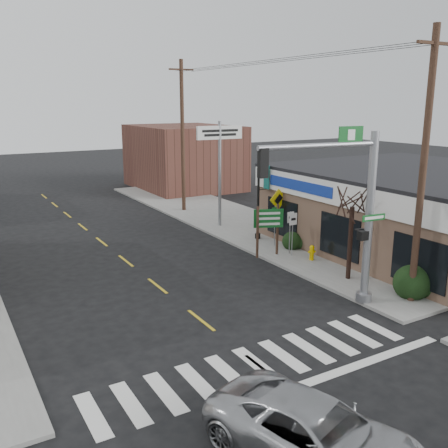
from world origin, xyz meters
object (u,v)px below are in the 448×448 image
fire_hydrant (312,252)px  utility_pole_near (423,167)px  guide_sign (268,223)px  dance_center_sign (220,147)px  bare_tree (353,194)px  traffic_signal_pole (355,202)px  lamp_post (259,186)px  suv (316,435)px  utility_pole_far (182,135)px

fire_hydrant → utility_pole_near: utility_pole_near is taller
guide_sign → dance_center_sign: (1.15, 6.81, 3.18)m
bare_tree → traffic_signal_pole: bearing=-133.7°
traffic_signal_pole → bare_tree: 3.05m
traffic_signal_pole → bare_tree: traffic_signal_pole is taller
dance_center_sign → bare_tree: size_ratio=1.34×
dance_center_sign → lamp_post: bearing=-83.5°
traffic_signal_pole → lamp_post: 10.00m
lamp_post → dance_center_sign: 4.24m
dance_center_sign → utility_pole_near: 14.35m
traffic_signal_pole → utility_pole_near: 2.88m
dance_center_sign → bare_tree: (0.05, -11.24, -1.09)m
bare_tree → utility_pole_near: utility_pole_near is taller
suv → utility_pole_near: utility_pole_near is taller
dance_center_sign → guide_sign: bearing=-98.5°
utility_pole_near → utility_pole_far: utility_pole_far is taller
traffic_signal_pole → utility_pole_far: bearing=89.3°
traffic_signal_pole → fire_hydrant: size_ratio=8.96×
traffic_signal_pole → suv: bearing=-132.8°
guide_sign → lamp_post: (1.51, 3.02, 1.32)m
suv → guide_sign: 14.67m
utility_pole_near → utility_pole_far: 19.60m
traffic_signal_pole → bare_tree: (2.10, 2.20, -0.22)m
fire_hydrant → utility_pole_far: utility_pole_far is taller
fire_hydrant → suv: bearing=-129.7°
suv → guide_sign: size_ratio=1.96×
fire_hydrant → utility_pole_near: size_ratio=0.07×
guide_sign → utility_pole_far: (1.20, 12.06, 3.60)m
guide_sign → dance_center_sign: 7.60m
traffic_signal_pole → fire_hydrant: 6.63m
guide_sign → utility_pole_near: size_ratio=0.26×
suv → lamp_post: size_ratio=0.98×
suv → fire_hydrant: suv is taller
lamp_post → utility_pole_near: 10.78m
suv → bare_tree: 12.35m
fire_hydrant → utility_pole_far: 14.52m
dance_center_sign → utility_pole_far: utility_pole_far is taller
fire_hydrant → lamp_post: lamp_post is taller
traffic_signal_pole → utility_pole_far: 18.86m
guide_sign → bare_tree: (1.20, -4.44, 2.09)m
lamp_post → dance_center_sign: size_ratio=0.81×
utility_pole_far → dance_center_sign: bearing=-89.9°
lamp_post → utility_pole_near: size_ratio=0.51×
lamp_post → bare_tree: (-0.31, -7.46, 0.77)m
dance_center_sign → bare_tree: 11.30m
guide_sign → utility_pole_far: utility_pole_far is taller
suv → utility_pole_far: 26.53m
suv → lamp_post: bearing=42.1°
traffic_signal_pole → guide_sign: bearing=88.0°
traffic_signal_pole → utility_pole_near: (2.44, -0.90, 1.23)m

